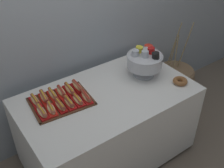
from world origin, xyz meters
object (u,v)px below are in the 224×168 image
hot_dog_2 (60,106)px  floor_vase (174,86)px  hot_dog_8 (53,95)px  buffet_table (108,125)px  hot_dog_0 (42,112)px  hot_dog_4 (78,100)px  hot_dog_6 (35,101)px  hot_dog_1 (51,109)px  hot_dog_9 (61,92)px  serving_tray (61,102)px  hot_dog_10 (70,90)px  cup_stack (148,53)px  hot_dog_11 (78,87)px  punch_bowl (145,61)px  hot_dog_5 (86,97)px  hot_dog_3 (69,103)px  donut (180,81)px  hot_dog_7 (44,97)px

hot_dog_2 → floor_vase: bearing=7.1°
hot_dog_8 → buffet_table: bearing=-28.7°
floor_vase → hot_dog_0: (-1.71, -0.18, 0.57)m
hot_dog_4 → hot_dog_6: 0.34m
hot_dog_4 → hot_dog_1: bearing=174.9°
hot_dog_4 → hot_dog_9: 0.18m
serving_tray → hot_dog_10: hot_dog_10 is taller
cup_stack → hot_dog_11: bearing=-177.8°
hot_dog_9 → hot_dog_4: bearing=-70.7°
hot_dog_10 → punch_bowl: punch_bowl is taller
hot_dog_10 → hot_dog_11: (0.07, -0.01, 0.00)m
hot_dog_2 → hot_dog_6: (-0.13, 0.18, -0.00)m
floor_vase → punch_bowl: (-0.71, -0.20, 0.69)m
hot_dog_5 → punch_bowl: punch_bowl is taller
serving_tray → punch_bowl: punch_bowl is taller
serving_tray → hot_dog_8: (-0.03, 0.09, 0.03)m
cup_stack → hot_dog_6: bearing=179.9°
buffet_table → hot_dog_9: size_ratio=8.79×
hot_dog_9 → hot_dog_5: bearing=-52.9°
hot_dog_8 → hot_dog_11: hot_dog_11 is taller
hot_dog_2 → cup_stack: bearing=9.3°
hot_dog_3 → hot_dog_8: 0.18m
hot_dog_3 → hot_dog_11: (0.16, 0.15, 0.00)m
hot_dog_2 → punch_bowl: punch_bowl is taller
hot_dog_10 → floor_vase: bearing=1.8°
serving_tray → hot_dog_9: size_ratio=2.96×
floor_vase → hot_dog_9: 1.58m
punch_bowl → donut: punch_bowl is taller
hot_dog_1 → hot_dog_2: size_ratio=1.03×
hot_dog_5 → hot_dog_10: (-0.06, 0.17, -0.00)m
hot_dog_1 → hot_dog_3: (0.15, -0.01, 0.00)m
hot_dog_3 → punch_bowl: (0.78, 0.00, 0.12)m
hot_dog_5 → hot_dog_7: 0.34m
serving_tray → cup_stack: bearing=5.4°
buffet_table → hot_dog_8: hot_dog_8 is taller
hot_dog_0 → hot_dog_11: size_ratio=0.96×
hot_dog_8 → serving_tray: bearing=-70.7°
hot_dog_11 → punch_bowl: 0.65m
hot_dog_3 → hot_dog_9: bearing=84.9°
hot_dog_5 → hot_dog_9: 0.22m
hot_dog_4 → punch_bowl: size_ratio=0.50×
hot_dog_0 → buffet_table: bearing=-6.8°
hot_dog_3 → hot_dog_9: size_ratio=0.96×
serving_tray → hot_dog_3: 0.10m
hot_dog_5 → hot_dog_4: bearing=174.9°
hot_dog_3 → hot_dog_8: (-0.06, 0.17, -0.00)m
punch_bowl → hot_dog_0: bearing=178.9°
hot_dog_3 → hot_dog_9: (0.01, 0.16, -0.00)m
hot_dog_1 → serving_tray: bearing=31.1°
hot_dog_3 → hot_dog_10: 0.18m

